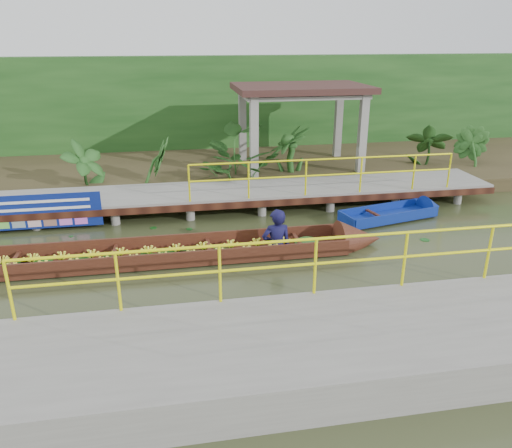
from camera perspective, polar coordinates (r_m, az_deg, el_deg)
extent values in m
plane|color=#2D351A|center=(11.44, -1.70, -3.83)|extent=(80.00, 80.00, 0.00)
cube|color=#322A19|center=(18.42, -5.23, 6.49)|extent=(30.00, 8.00, 0.45)
cube|color=slate|center=(14.51, -3.79, 3.69)|extent=(16.00, 2.00, 0.15)
cube|color=black|center=(13.59, -3.30, 2.14)|extent=(16.00, 0.12, 0.18)
cylinder|color=#F4EF0C|center=(13.89, 8.00, 7.35)|extent=(7.50, 0.05, 0.05)
cylinder|color=#F4EF0C|center=(14.00, 7.90, 5.56)|extent=(7.50, 0.05, 0.05)
cylinder|color=#F4EF0C|center=(14.02, 7.89, 5.36)|extent=(0.05, 0.05, 1.00)
cylinder|color=slate|center=(15.92, -26.11, 2.06)|extent=(0.24, 0.24, 0.55)
cylinder|color=slate|center=(13.98, -19.87, 0.56)|extent=(0.24, 0.24, 0.55)
cylinder|color=slate|center=(15.48, -19.01, 2.59)|extent=(0.24, 0.24, 0.55)
cylinder|color=slate|center=(13.77, -11.67, 1.10)|extent=(0.24, 0.24, 0.55)
cylinder|color=slate|center=(15.29, -11.60, 3.10)|extent=(0.24, 0.24, 0.55)
cylinder|color=slate|center=(13.84, -3.38, 1.62)|extent=(0.24, 0.24, 0.55)
cylinder|color=slate|center=(15.35, -4.12, 3.56)|extent=(0.24, 0.24, 0.55)
cylinder|color=slate|center=(14.20, 4.66, 2.09)|extent=(0.24, 0.24, 0.55)
cylinder|color=slate|center=(15.68, 3.18, 3.95)|extent=(0.24, 0.24, 0.55)
cylinder|color=slate|center=(14.82, 12.17, 2.49)|extent=(0.24, 0.24, 0.55)
cylinder|color=slate|center=(16.24, 10.09, 4.26)|extent=(0.24, 0.24, 0.55)
cylinder|color=slate|center=(15.67, 18.97, 2.82)|extent=(0.24, 0.24, 0.55)
cylinder|color=slate|center=(17.02, 16.45, 4.49)|extent=(0.24, 0.24, 0.55)
cylinder|color=slate|center=(13.84, -3.38, 1.62)|extent=(0.24, 0.24, 0.55)
cube|color=slate|center=(7.96, 10.36, -13.78)|extent=(18.00, 2.40, 0.70)
cylinder|color=#F4EF0C|center=(8.27, 8.26, -1.60)|extent=(10.00, 0.05, 0.05)
cylinder|color=#F4EF0C|center=(8.45, 8.10, -4.42)|extent=(10.00, 0.05, 0.05)
cylinder|color=#F4EF0C|center=(8.47, 8.08, -4.72)|extent=(0.05, 0.05, 1.00)
cube|color=slate|center=(15.94, -0.22, 9.38)|extent=(0.25, 0.25, 2.80)
cube|color=slate|center=(16.93, 12.05, 9.61)|extent=(0.25, 0.25, 2.80)
cube|color=slate|center=(18.26, -1.55, 10.86)|extent=(0.25, 0.25, 2.80)
cube|color=slate|center=(19.13, 9.37, 11.06)|extent=(0.25, 0.25, 2.80)
cube|color=slate|center=(17.28, 5.14, 14.57)|extent=(4.00, 2.60, 0.12)
cube|color=#381F1C|center=(17.26, 5.16, 15.23)|extent=(4.40, 3.00, 0.20)
cube|color=#164014|center=(20.53, -6.06, 13.00)|extent=(30.00, 0.80, 4.00)
cube|color=#34160E|center=(11.48, -10.59, -3.77)|extent=(8.40, 1.05, 0.06)
cube|color=#34160E|center=(11.90, -10.65, -2.08)|extent=(8.40, 0.06, 0.36)
cube|color=#34160E|center=(10.94, -10.62, -4.20)|extent=(8.40, 0.06, 0.36)
cone|color=#34160E|center=(12.26, 11.74, -1.77)|extent=(1.05, 1.01, 1.01)
ellipsoid|color=#164014|center=(11.85, 5.83, -2.14)|extent=(0.59, 0.46, 0.27)
imported|color=#100F39|center=(11.35, 2.42, 1.70)|extent=(0.71, 0.47, 1.92)
cube|color=navy|center=(14.15, 14.86, 0.80)|extent=(2.81, 1.41, 0.09)
cube|color=navy|center=(14.41, 13.92, 1.71)|extent=(2.64, 0.68, 0.27)
cube|color=navy|center=(13.82, 15.91, 0.69)|extent=(2.64, 0.68, 0.27)
cube|color=navy|center=(13.35, 10.32, 0.46)|extent=(0.24, 0.80, 0.27)
cone|color=navy|center=(15.09, 19.47, 1.77)|extent=(0.70, 0.86, 0.76)
cube|color=black|center=(13.83, 13.44, 1.11)|extent=(0.27, 0.81, 0.04)
cube|color=navy|center=(13.83, -23.21, 1.33)|extent=(2.91, 0.03, 0.91)
cube|color=white|center=(13.73, -23.38, 2.36)|extent=(2.37, 0.01, 0.07)
cube|color=white|center=(13.79, -23.26, 1.58)|extent=(2.37, 0.01, 0.07)
imported|color=#164014|center=(16.19, -18.93, 6.86)|extent=(1.14, 1.14, 1.43)
imported|color=#164014|center=(16.00, -11.80, 7.39)|extent=(1.14, 1.14, 1.43)
imported|color=#164014|center=(16.12, -2.82, 7.91)|extent=(1.14, 1.14, 1.43)
imported|color=#164014|center=(16.49, 4.16, 8.17)|extent=(1.14, 1.14, 1.43)
imported|color=#164014|center=(18.36, 19.64, 8.33)|extent=(1.14, 1.14, 1.43)
imported|color=#164014|center=(19.14, 23.60, 8.28)|extent=(1.14, 1.14, 1.43)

